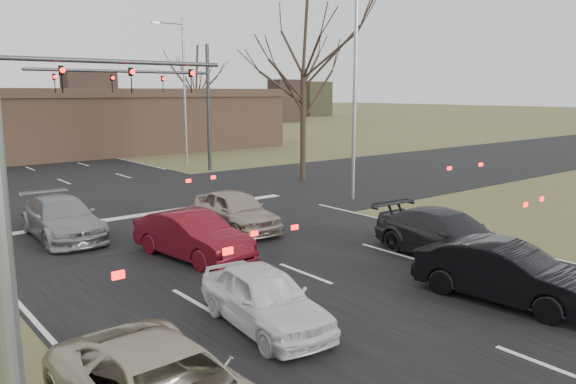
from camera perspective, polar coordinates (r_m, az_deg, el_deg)
name	(u,v)px	position (r m, az deg, el deg)	size (l,w,h in m)	color
ground	(386,306)	(13.93, 9.95, -11.30)	(360.00, 360.00, 0.00)	brown
road_cross	(129,207)	(25.92, -15.83, -1.44)	(200.00, 14.00, 0.02)	black
building	(30,123)	(47.99, -24.76, 6.39)	(42.40, 10.40, 5.30)	brown
mast_arm_near	(1,91)	(21.93, -27.14, 9.10)	(12.12, 0.24, 8.00)	#383A3D
mast_arm_far	(168,92)	(35.30, -12.10, 9.88)	(11.12, 0.24, 8.00)	#383A3D
streetlight_left	(6,16)	(4.59, -26.69, 15.66)	(2.34, 0.25, 10.00)	gray
streetlight_right_near	(352,80)	(26.25, 6.54, 11.26)	(2.34, 0.25, 10.00)	gray
streetlight_right_far	(182,84)	(40.30, -10.72, 10.75)	(2.34, 0.25, 10.00)	gray
tree_right_near	(304,21)	(32.36, 1.59, 16.98)	(6.90, 6.90, 11.50)	black
tree_right_far	(196,69)	(50.09, -9.38, 12.21)	(5.40, 5.40, 9.00)	black
car_white_sedan	(265,298)	(12.36, -2.39, -10.69)	(1.57, 3.90, 1.33)	white
car_black_hatch	(507,273)	(14.71, 21.34, -7.68)	(1.54, 4.42, 1.46)	black
car_charcoal_sedan	(448,235)	(17.90, 15.93, -4.24)	(2.04, 5.02, 1.46)	black
car_grey_ahead	(62,218)	(21.11, -21.99, -2.47)	(2.00, 4.91, 1.43)	gray
car_red_ahead	(193,236)	(17.46, -9.66, -4.39)	(1.52, 4.35, 1.43)	#550C15
car_silver_ahead	(236,211)	(20.74, -5.32, -1.89)	(1.76, 4.37, 1.49)	#A29483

